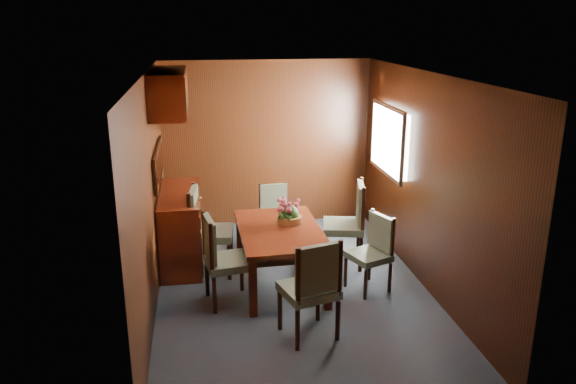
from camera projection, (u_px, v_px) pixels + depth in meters
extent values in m
plane|color=#36404A|center=(293.00, 289.00, 6.38)|extent=(4.50, 4.50, 0.00)
cube|color=black|center=(150.00, 194.00, 5.80)|extent=(0.02, 4.50, 2.40)
cube|color=black|center=(425.00, 182.00, 6.25)|extent=(0.02, 4.50, 2.40)
cube|color=black|center=(267.00, 144.00, 8.15)|extent=(3.00, 0.02, 2.40)
cube|color=black|center=(346.00, 279.00, 3.90)|extent=(3.00, 0.02, 2.40)
cube|color=black|center=(293.00, 74.00, 5.67)|extent=(3.00, 4.50, 0.02)
cube|color=white|center=(392.00, 140.00, 7.21)|extent=(0.14, 1.10, 0.80)
cube|color=#B2B2B7|center=(387.00, 140.00, 7.20)|extent=(0.04, 1.20, 0.90)
cube|color=black|center=(158.00, 163.00, 6.73)|extent=(0.03, 1.36, 0.41)
cube|color=silver|center=(160.00, 163.00, 6.73)|extent=(0.01, 1.30, 0.35)
cube|color=#381107|center=(168.00, 92.00, 6.50)|extent=(0.40, 1.40, 0.50)
cube|color=#381107|center=(181.00, 227.00, 7.00)|extent=(0.48, 1.40, 0.90)
cube|color=#381107|center=(253.00, 288.00, 5.71)|extent=(0.08, 0.08, 0.63)
cube|color=#381107|center=(328.00, 282.00, 5.85)|extent=(0.08, 0.08, 0.63)
cube|color=#381107|center=(240.00, 239.00, 6.97)|extent=(0.08, 0.08, 0.63)
cube|color=#381107|center=(302.00, 235.00, 7.11)|extent=(0.08, 0.08, 0.63)
cube|color=black|center=(280.00, 237.00, 6.33)|extent=(0.83, 1.37, 0.09)
cube|color=#381107|center=(280.00, 231.00, 6.31)|extent=(0.94, 1.48, 0.05)
cylinder|color=black|center=(207.00, 279.00, 6.16)|extent=(0.05, 0.05, 0.40)
cylinder|color=black|center=(215.00, 296.00, 5.79)|extent=(0.05, 0.05, 0.40)
cylinder|color=black|center=(242.00, 274.00, 6.28)|extent=(0.05, 0.05, 0.40)
cylinder|color=black|center=(251.00, 290.00, 5.91)|extent=(0.05, 0.05, 0.40)
cube|color=#54654D|center=(228.00, 262.00, 5.96)|extent=(0.52, 0.54, 0.08)
cylinder|color=black|center=(204.00, 234.00, 6.01)|extent=(0.05, 0.05, 0.53)
cylinder|color=black|center=(212.00, 248.00, 5.63)|extent=(0.05, 0.05, 0.53)
cube|color=#54654D|center=(210.00, 239.00, 5.82)|extent=(0.13, 0.44, 0.45)
cylinder|color=black|center=(197.00, 248.00, 6.95)|extent=(0.05, 0.05, 0.43)
cylinder|color=black|center=(193.00, 263.00, 6.53)|extent=(0.05, 0.05, 0.43)
cylinder|color=black|center=(231.00, 248.00, 6.97)|extent=(0.05, 0.05, 0.43)
cylinder|color=black|center=(229.00, 262.00, 6.55)|extent=(0.05, 0.05, 0.43)
cube|color=#54654D|center=(212.00, 233.00, 6.67)|extent=(0.54, 0.56, 0.09)
cylinder|color=black|center=(194.00, 205.00, 6.79)|extent=(0.05, 0.05, 0.57)
cylinder|color=black|center=(190.00, 217.00, 6.37)|extent=(0.05, 0.05, 0.57)
cube|color=#54654D|center=(194.00, 209.00, 6.57)|extent=(0.12, 0.47, 0.49)
cylinder|color=black|center=(390.00, 278.00, 6.26)|extent=(0.04, 0.04, 0.35)
cylinder|color=black|center=(370.00, 266.00, 6.55)|extent=(0.04, 0.04, 0.35)
cylinder|color=black|center=(365.00, 285.00, 6.09)|extent=(0.04, 0.04, 0.35)
cylinder|color=black|center=(346.00, 272.00, 6.39)|extent=(0.04, 0.04, 0.35)
cube|color=#54654D|center=(368.00, 256.00, 6.25)|extent=(0.52, 0.53, 0.07)
cylinder|color=black|center=(393.00, 238.00, 6.12)|extent=(0.04, 0.04, 0.47)
cylinder|color=black|center=(372.00, 228.00, 6.42)|extent=(0.04, 0.04, 0.47)
cube|color=#54654D|center=(381.00, 232.00, 6.26)|extent=(0.19, 0.37, 0.40)
cylinder|color=black|center=(360.00, 255.00, 6.76)|extent=(0.05, 0.05, 0.43)
cylinder|color=black|center=(358.00, 241.00, 7.18)|extent=(0.05, 0.05, 0.43)
cylinder|color=black|center=(326.00, 254.00, 6.79)|extent=(0.05, 0.05, 0.43)
cylinder|color=black|center=(326.00, 240.00, 7.21)|extent=(0.05, 0.05, 0.43)
cube|color=#54654D|center=(343.00, 226.00, 6.90)|extent=(0.58, 0.60, 0.09)
cylinder|color=black|center=(363.00, 211.00, 6.60)|extent=(0.05, 0.05, 0.57)
cylinder|color=black|center=(361.00, 199.00, 7.01)|extent=(0.05, 0.05, 0.57)
cube|color=#54654D|center=(360.00, 203.00, 6.80)|extent=(0.16, 0.46, 0.48)
cylinder|color=black|center=(298.00, 330.00, 5.14)|extent=(0.05, 0.05, 0.41)
cylinder|color=black|center=(338.00, 320.00, 5.31)|extent=(0.05, 0.05, 0.41)
cylinder|color=black|center=(280.00, 310.00, 5.49)|extent=(0.05, 0.05, 0.41)
cylinder|color=black|center=(318.00, 302.00, 5.66)|extent=(0.05, 0.05, 0.41)
cube|color=#54654D|center=(309.00, 290.00, 5.32)|extent=(0.59, 0.58, 0.08)
cylinder|color=black|center=(298.00, 277.00, 4.97)|extent=(0.05, 0.05, 0.55)
cylinder|color=black|center=(340.00, 268.00, 5.14)|extent=(0.05, 0.05, 0.55)
cube|color=#54654D|center=(318.00, 269.00, 5.07)|extent=(0.44, 0.18, 0.47)
cylinder|color=black|center=(286.00, 230.00, 7.70)|extent=(0.04, 0.04, 0.34)
cylinder|color=black|center=(261.00, 232.00, 7.60)|extent=(0.04, 0.04, 0.34)
cylinder|color=black|center=(293.00, 238.00, 7.39)|extent=(0.04, 0.04, 0.34)
cylinder|color=black|center=(267.00, 241.00, 7.30)|extent=(0.04, 0.04, 0.34)
cube|color=#54654D|center=(276.00, 219.00, 7.43)|extent=(0.45, 0.43, 0.07)
cylinder|color=black|center=(286.00, 198.00, 7.57)|extent=(0.04, 0.04, 0.46)
cylinder|color=black|center=(260.00, 200.00, 7.48)|extent=(0.04, 0.04, 0.46)
cube|color=#54654D|center=(273.00, 198.00, 7.50)|extent=(0.37, 0.10, 0.39)
cylinder|color=#A76433|center=(290.00, 219.00, 6.46)|extent=(0.28, 0.28, 0.09)
sphere|color=#284E1A|center=(290.00, 214.00, 6.44)|extent=(0.22, 0.22, 0.22)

